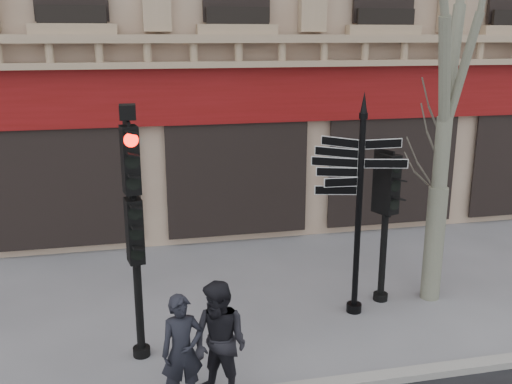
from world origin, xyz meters
TOP-DOWN VIEW (x-y plane):
  - ground at (0.00, 0.00)m, footprint 80.00×80.00m
  - fingerpost at (1.39, 0.78)m, footprint 2.21×2.21m
  - traffic_signal_main at (-2.47, 0.09)m, footprint 0.49×0.38m
  - traffic_signal_secondary at (2.07, 1.12)m, footprint 0.57×0.48m
  - pedestrian_a at (-1.93, -1.27)m, footprint 0.63×0.46m
  - pedestrian_b at (-1.42, -1.30)m, footprint 1.07×1.07m

SIDE VIEW (x-z plane):
  - ground at x=0.00m, z-range 0.00..0.00m
  - pedestrian_a at x=-1.93m, z-range 0.00..1.61m
  - pedestrian_b at x=-1.42m, z-range 0.00..1.75m
  - traffic_signal_secondary at x=2.07m, z-range 0.57..3.43m
  - traffic_signal_main at x=-2.47m, z-range 0.52..4.49m
  - fingerpost at x=1.39m, z-range 0.69..4.71m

